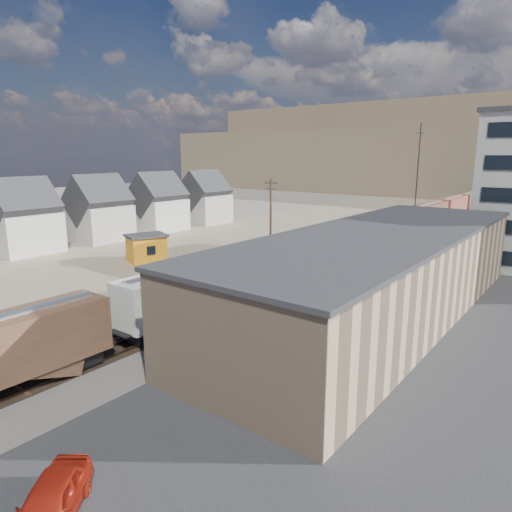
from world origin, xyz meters
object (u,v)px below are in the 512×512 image
Objects in this scene: freight_train at (380,229)px; maintenance_shed at (147,248)px; parked_car_red at (50,503)px; parked_car_blue at (503,259)px; utility_pole_north at (271,212)px.

freight_train is 32.98m from maintenance_shed.
freight_train is 25.13× the size of parked_car_red.
freight_train is 20.61× the size of maintenance_shed.
parked_car_blue is at bearing 35.31° from maintenance_shed.
maintenance_shed is at bearing 97.43° from parked_car_red.
utility_pole_north is 51.58m from parked_car_red.
parked_car_red is (30.74, -29.66, -0.99)m from maintenance_shed.
maintenance_shed is 44.50m from parked_car_blue.
freight_train reaches higher than maintenance_shed.
parked_car_blue is at bearing 18.27° from utility_pole_north.
freight_train is 16.46m from parked_car_blue.
freight_train is at bearing 52.69° from maintenance_shed.
utility_pole_north is 2.10× the size of parked_car_red.
maintenance_shed is (-7.68, -16.26, -3.49)m from utility_pole_north.
maintenance_shed is at bearing -127.31° from freight_train.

